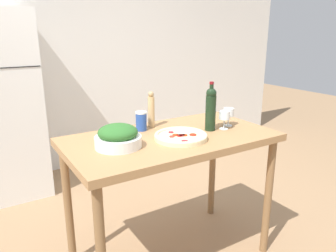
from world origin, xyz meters
TOP-DOWN VIEW (x-y plane):
  - wall_back at (0.00, 2.12)m, footprint 6.40×0.06m
  - refrigerator at (-0.87, 1.75)m, footprint 0.71×0.66m
  - prep_counter at (0.00, 0.00)m, footprint 1.41×0.77m
  - wine_bottle at (0.31, -0.03)m, footprint 0.07×0.07m
  - wine_glass_near at (0.41, -0.07)m, footprint 0.08×0.08m
  - wine_glass_far at (0.49, -0.02)m, footprint 0.08×0.08m
  - pepper_mill at (-0.01, 0.26)m, footprint 0.05×0.05m
  - salad_bowl at (-0.39, -0.01)m, footprint 0.29×0.29m
  - homemade_pizza at (0.02, -0.09)m, footprint 0.35×0.35m
  - salt_canister at (-0.11, 0.22)m, footprint 0.08×0.08m

SIDE VIEW (x-z plane):
  - prep_counter at x=0.00m, z-range 0.37..1.33m
  - refrigerator at x=-0.87m, z-range 0.00..1.85m
  - homemade_pizza at x=0.02m, z-range 0.96..1.00m
  - salad_bowl at x=-0.39m, z-range 0.95..1.10m
  - salt_canister at x=-0.11m, z-range 0.96..1.10m
  - wine_glass_near at x=0.41m, z-range 0.99..1.12m
  - wine_glass_far at x=0.49m, z-range 0.99..1.13m
  - pepper_mill at x=-0.01m, z-range 0.96..1.22m
  - wine_bottle at x=0.31m, z-range 0.95..1.29m
  - wall_back at x=0.00m, z-range 0.00..2.60m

